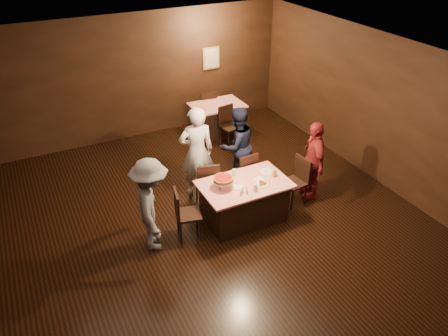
{
  "coord_description": "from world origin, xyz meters",
  "views": [
    {
      "loc": [
        -2.44,
        -4.88,
        5.04
      ],
      "look_at": [
        0.58,
        1.07,
        1.0
      ],
      "focal_mm": 35.0,
      "sensor_mm": 36.0,
      "label": 1
    }
  ],
  "objects_px": {
    "back_table": "(217,119)",
    "chair_far_left": "(207,182)",
    "chair_far_right": "(243,172)",
    "diner_navy_hoodie": "(237,146)",
    "glass_amber": "(275,173)",
    "chair_end_left": "(188,214)",
    "glass_front_left": "(256,188)",
    "glass_back": "(234,173)",
    "chair_back_near": "(230,126)",
    "chair_end_right": "(294,182)",
    "pizza_stand": "(223,179)",
    "diner_grey_knit": "(151,205)",
    "diner_red_shirt": "(313,160)",
    "diner_white_jacket": "(197,152)",
    "chair_back_far": "(207,107)",
    "main_table": "(244,201)",
    "plate_empty": "(266,172)"
  },
  "relations": [
    {
      "from": "diner_navy_hoodie",
      "to": "chair_back_near",
      "type": "bearing_deg",
      "value": -120.28
    },
    {
      "from": "chair_end_left",
      "to": "diner_red_shirt",
      "type": "height_order",
      "value": "diner_red_shirt"
    },
    {
      "from": "chair_far_left",
      "to": "glass_back",
      "type": "relative_size",
      "value": 6.79
    },
    {
      "from": "back_table",
      "to": "glass_front_left",
      "type": "height_order",
      "value": "glass_front_left"
    },
    {
      "from": "back_table",
      "to": "chair_back_near",
      "type": "bearing_deg",
      "value": -90.0
    },
    {
      "from": "main_table",
      "to": "diner_navy_hoodie",
      "type": "height_order",
      "value": "diner_navy_hoodie"
    },
    {
      "from": "back_table",
      "to": "chair_far_left",
      "type": "relative_size",
      "value": 1.37
    },
    {
      "from": "chair_end_right",
      "to": "diner_grey_knit",
      "type": "distance_m",
      "value": 2.85
    },
    {
      "from": "chair_far_right",
      "to": "chair_end_right",
      "type": "xyz_separation_m",
      "value": [
        0.7,
        -0.75,
        0.0
      ]
    },
    {
      "from": "chair_end_left",
      "to": "chair_end_right",
      "type": "height_order",
      "value": "same"
    },
    {
      "from": "back_table",
      "to": "chair_end_left",
      "type": "relative_size",
      "value": 1.37
    },
    {
      "from": "chair_end_left",
      "to": "glass_front_left",
      "type": "relative_size",
      "value": 6.79
    },
    {
      "from": "chair_end_right",
      "to": "glass_amber",
      "type": "relative_size",
      "value": 6.79
    },
    {
      "from": "glass_front_left",
      "to": "chair_end_left",
      "type": "bearing_deg",
      "value": 165.38
    },
    {
      "from": "chair_end_right",
      "to": "plate_empty",
      "type": "relative_size",
      "value": 3.8
    },
    {
      "from": "chair_end_left",
      "to": "pizza_stand",
      "type": "distance_m",
      "value": 0.85
    },
    {
      "from": "chair_back_near",
      "to": "chair_end_left",
      "type": "bearing_deg",
      "value": -138.42
    },
    {
      "from": "diner_navy_hoodie",
      "to": "glass_front_left",
      "type": "bearing_deg",
      "value": 65.78
    },
    {
      "from": "pizza_stand",
      "to": "diner_grey_knit",
      "type": "bearing_deg",
      "value": -178.92
    },
    {
      "from": "chair_far_left",
      "to": "glass_amber",
      "type": "height_order",
      "value": "chair_far_left"
    },
    {
      "from": "chair_back_near",
      "to": "glass_front_left",
      "type": "height_order",
      "value": "chair_back_near"
    },
    {
      "from": "chair_end_right",
      "to": "pizza_stand",
      "type": "bearing_deg",
      "value": -98.56
    },
    {
      "from": "diner_navy_hoodie",
      "to": "diner_white_jacket",
      "type": "bearing_deg",
      "value": -4.36
    },
    {
      "from": "diner_grey_knit",
      "to": "glass_front_left",
      "type": "relative_size",
      "value": 12.02
    },
    {
      "from": "diner_white_jacket",
      "to": "chair_end_right",
      "type": "bearing_deg",
      "value": 152.14
    },
    {
      "from": "chair_far_left",
      "to": "glass_back",
      "type": "distance_m",
      "value": 0.68
    },
    {
      "from": "main_table",
      "to": "plate_empty",
      "type": "bearing_deg",
      "value": 15.26
    },
    {
      "from": "diner_white_jacket",
      "to": "diner_red_shirt",
      "type": "xyz_separation_m",
      "value": [
        1.97,
        -1.1,
        -0.13
      ]
    },
    {
      "from": "chair_back_far",
      "to": "diner_white_jacket",
      "type": "xyz_separation_m",
      "value": [
        -1.56,
        -2.86,
        0.46
      ]
    },
    {
      "from": "diner_red_shirt",
      "to": "glass_amber",
      "type": "distance_m",
      "value": 0.97
    },
    {
      "from": "pizza_stand",
      "to": "glass_front_left",
      "type": "xyz_separation_m",
      "value": [
        0.45,
        -0.35,
        -0.11
      ]
    },
    {
      "from": "chair_end_right",
      "to": "diner_red_shirt",
      "type": "bearing_deg",
      "value": 91.71
    },
    {
      "from": "pizza_stand",
      "to": "chair_back_near",
      "type": "bearing_deg",
      "value": 60.0
    },
    {
      "from": "chair_far_left",
      "to": "chair_end_left",
      "type": "xyz_separation_m",
      "value": [
        -0.7,
        -0.75,
        0.0
      ]
    },
    {
      "from": "chair_back_far",
      "to": "diner_white_jacket",
      "type": "distance_m",
      "value": 3.29
    },
    {
      "from": "diner_navy_hoodie",
      "to": "glass_back",
      "type": "relative_size",
      "value": 11.85
    },
    {
      "from": "diner_grey_knit",
      "to": "chair_end_right",
      "type": "bearing_deg",
      "value": -76.74
    },
    {
      "from": "back_table",
      "to": "glass_amber",
      "type": "xyz_separation_m",
      "value": [
        -0.55,
        -3.48,
        0.46
      ]
    },
    {
      "from": "chair_far_right",
      "to": "diner_navy_hoodie",
      "type": "distance_m",
      "value": 0.6
    },
    {
      "from": "diner_navy_hoodie",
      "to": "pizza_stand",
      "type": "height_order",
      "value": "diner_navy_hoodie"
    },
    {
      "from": "back_table",
      "to": "chair_back_far",
      "type": "height_order",
      "value": "chair_back_far"
    },
    {
      "from": "back_table",
      "to": "chair_far_left",
      "type": "distance_m",
      "value": 3.1
    },
    {
      "from": "pizza_stand",
      "to": "glass_back",
      "type": "height_order",
      "value": "pizza_stand"
    },
    {
      "from": "plate_empty",
      "to": "glass_front_left",
      "type": "distance_m",
      "value": 0.68
    },
    {
      "from": "glass_front_left",
      "to": "glass_back",
      "type": "height_order",
      "value": "same"
    },
    {
      "from": "diner_grey_knit",
      "to": "glass_front_left",
      "type": "height_order",
      "value": "diner_grey_knit"
    },
    {
      "from": "chair_far_left",
      "to": "diner_red_shirt",
      "type": "bearing_deg",
      "value": 172.82
    },
    {
      "from": "chair_far_left",
      "to": "plate_empty",
      "type": "height_order",
      "value": "chair_far_left"
    },
    {
      "from": "pizza_stand",
      "to": "glass_amber",
      "type": "relative_size",
      "value": 2.71
    },
    {
      "from": "chair_back_far",
      "to": "diner_navy_hoodie",
      "type": "distance_m",
      "value": 2.91
    }
  ]
}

